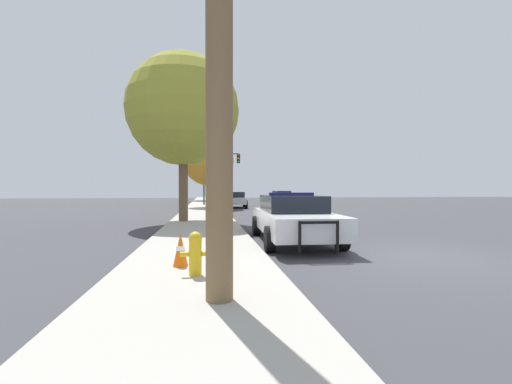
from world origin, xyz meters
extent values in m
plane|color=#3D3D42|center=(0.00, 0.00, 0.00)|extent=(110.00, 110.00, 0.00)
cube|color=#ADA89E|center=(-5.10, 0.00, 0.07)|extent=(3.00, 110.00, 0.13)
cube|color=white|center=(-2.35, 2.60, 0.62)|extent=(2.11, 5.22, 0.58)
cube|color=black|center=(-2.34, 2.85, 1.15)|extent=(1.75, 2.74, 0.48)
cylinder|color=black|center=(-1.48, 0.96, 0.33)|extent=(0.27, 0.67, 0.66)
cylinder|color=black|center=(-3.35, 1.04, 0.33)|extent=(0.27, 0.67, 0.66)
cylinder|color=black|center=(-1.36, 4.16, 0.33)|extent=(0.27, 0.67, 0.66)
cylinder|color=black|center=(-3.23, 4.23, 0.33)|extent=(0.27, 0.67, 0.66)
cylinder|color=black|center=(-2.03, -0.11, 0.53)|extent=(0.07, 0.07, 0.70)
cylinder|color=black|center=(-2.89, -0.08, 0.53)|extent=(0.07, 0.07, 0.70)
cylinder|color=black|center=(-2.46, -0.10, 0.85)|extent=(0.91, 0.11, 0.07)
cube|color=navy|center=(-2.34, 2.85, 1.43)|extent=(1.38, 0.25, 0.09)
cube|color=navy|center=(-1.39, 2.56, 0.65)|extent=(0.15, 3.71, 0.16)
cylinder|color=gold|center=(-5.11, -1.54, 0.43)|extent=(0.21, 0.21, 0.60)
sphere|color=gold|center=(-5.11, -1.54, 0.75)|extent=(0.22, 0.22, 0.22)
cylinder|color=gold|center=(-5.29, -1.54, 0.49)|extent=(0.15, 0.09, 0.09)
cylinder|color=gold|center=(-4.93, -1.54, 0.49)|extent=(0.15, 0.09, 0.09)
cylinder|color=brown|center=(-4.75, -2.90, 3.53)|extent=(0.36, 0.36, 6.79)
cylinder|color=#424247|center=(-5.18, 25.11, 2.62)|extent=(0.16, 0.16, 4.98)
cylinder|color=#424247|center=(-3.56, 25.11, 4.96)|extent=(3.25, 0.11, 0.11)
cube|color=black|center=(-1.93, 25.11, 4.51)|extent=(0.30, 0.24, 0.90)
sphere|color=red|center=(-1.93, 24.98, 4.81)|extent=(0.20, 0.20, 0.20)
sphere|color=orange|center=(-1.93, 24.98, 4.51)|extent=(0.20, 0.20, 0.20)
sphere|color=green|center=(-1.93, 24.98, 4.21)|extent=(0.20, 0.20, 0.20)
cube|color=#333856|center=(2.71, 26.82, 0.68)|extent=(1.94, 4.11, 0.65)
cube|color=black|center=(2.70, 27.02, 1.20)|extent=(1.58, 2.17, 0.39)
cylinder|color=black|center=(3.61, 25.63, 0.35)|extent=(0.28, 0.72, 0.71)
cylinder|color=black|center=(1.97, 25.53, 0.35)|extent=(0.28, 0.72, 0.71)
cylinder|color=black|center=(3.46, 28.11, 0.35)|extent=(0.28, 0.72, 0.71)
cylinder|color=black|center=(1.81, 28.01, 0.35)|extent=(0.28, 0.72, 0.71)
cube|color=#B7B7BC|center=(-2.56, 21.59, 0.62)|extent=(1.99, 4.40, 0.54)
cube|color=black|center=(-2.57, 21.37, 1.12)|extent=(1.64, 2.32, 0.46)
cylinder|color=black|center=(-3.37, 22.97, 0.35)|extent=(0.27, 0.71, 0.70)
cylinder|color=black|center=(-1.62, 22.89, 0.35)|extent=(0.27, 0.71, 0.70)
cylinder|color=black|center=(-3.50, 20.29, 0.35)|extent=(0.27, 0.71, 0.70)
cylinder|color=black|center=(-1.75, 20.21, 0.35)|extent=(0.27, 0.71, 0.70)
cube|color=silver|center=(-2.19, 43.24, 0.65)|extent=(1.92, 4.02, 0.59)
cube|color=black|center=(-2.18, 43.04, 1.19)|extent=(1.60, 2.11, 0.49)
cylinder|color=black|center=(-3.10, 44.43, 0.35)|extent=(0.26, 0.72, 0.71)
cylinder|color=black|center=(-1.35, 44.49, 0.35)|extent=(0.26, 0.72, 0.71)
cylinder|color=black|center=(-3.02, 41.98, 0.35)|extent=(0.26, 0.72, 0.71)
cylinder|color=black|center=(-1.27, 42.04, 0.35)|extent=(0.26, 0.72, 0.71)
cylinder|color=#4C3823|center=(-4.79, 37.63, 2.12)|extent=(0.35, 0.35, 3.98)
sphere|color=#5B9947|center=(-4.79, 37.63, 5.85)|extent=(6.31, 6.31, 6.31)
cylinder|color=brown|center=(-5.98, 8.53, 1.97)|extent=(0.42, 0.42, 3.69)
sphere|color=#999933|center=(-5.98, 8.53, 5.22)|extent=(5.10, 5.10, 5.10)
cylinder|color=brown|center=(-4.79, 20.43, 1.46)|extent=(0.33, 0.33, 2.66)
sphere|color=#B77F28|center=(-4.79, 20.43, 3.92)|extent=(4.10, 4.10, 4.10)
cone|color=orange|center=(-5.41, -0.82, 0.44)|extent=(0.29, 0.29, 0.62)
cylinder|color=white|center=(-5.41, -0.82, 0.47)|extent=(0.16, 0.16, 0.09)
camera|label=1|loc=(-4.92, -7.39, 1.58)|focal=24.00mm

